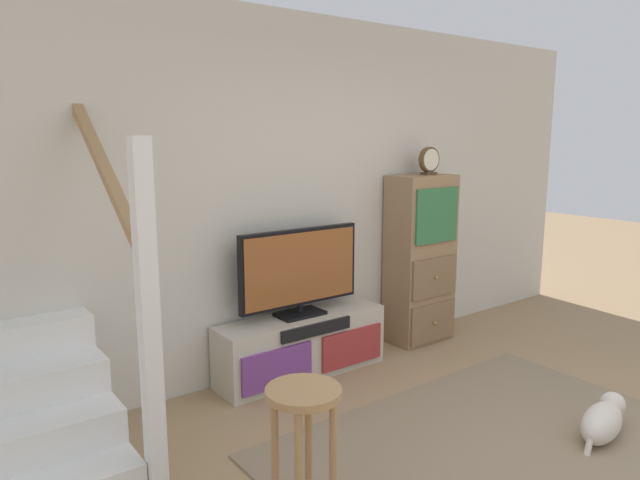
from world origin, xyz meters
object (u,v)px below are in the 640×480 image
object	(u,v)px
bar_stool_near	(304,427)
dog	(603,420)
media_console	(302,345)
television	(300,270)
desk_clock	(429,161)
side_cabinet	(420,259)

from	to	relation	value
bar_stool_near	dog	size ratio (longest dim) A/B	1.32
media_console	television	world-z (taller)	television
desk_clock	media_console	bearing A→B (deg)	179.79
bar_stool_near	dog	bearing A→B (deg)	-11.45
television	media_console	bearing A→B (deg)	-90.00
media_console	side_cabinet	distance (m)	1.37
side_cabinet	desk_clock	bearing A→B (deg)	-15.67
desk_clock	bar_stool_near	world-z (taller)	desk_clock
television	side_cabinet	distance (m)	1.28
dog	media_console	bearing A→B (deg)	116.03
dog	bar_stool_near	bearing A→B (deg)	168.55
media_console	television	xyz separation A→B (m)	(0.00, 0.02, 0.59)
media_console	dog	bearing A→B (deg)	-63.97
bar_stool_near	dog	distance (m)	2.01
media_console	dog	size ratio (longest dim) A/B	2.53
bar_stool_near	desk_clock	bearing A→B (deg)	31.93
side_cabinet	bar_stool_near	xyz separation A→B (m)	(-2.29, -1.48, -0.21)
side_cabinet	desk_clock	xyz separation A→B (m)	(0.05, -0.01, 0.86)
media_console	bar_stool_near	size ratio (longest dim) A/B	1.92
desk_clock	dog	distance (m)	2.41
bar_stool_near	media_console	bearing A→B (deg)	55.27
media_console	side_cabinet	xyz separation A→B (m)	(1.28, 0.01, 0.50)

